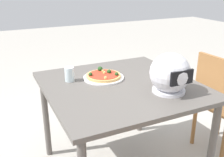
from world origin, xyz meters
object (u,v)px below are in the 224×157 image
Objects in this scene: motorcycle_helmet at (170,74)px; drinking_glass at (69,74)px; dining_table at (121,95)px; chair_side at (219,100)px; pizza at (104,75)px.

drinking_glass is at bearing -41.52° from motorcycle_helmet.
drinking_glass reaches higher than dining_table.
chair_side is at bearing 172.43° from dining_table.
dining_table is 0.40m from motorcycle_helmet.
drinking_glass is at bearing -12.16° from pizza.
drinking_glass is at bearing -34.26° from dining_table.
chair_side is at bearing -167.81° from motorcycle_helmet.
dining_table is 0.40m from drinking_glass.
dining_table is 0.20m from pizza.
motorcycle_helmet is at bearing 124.36° from pizza.
chair_side is (-0.67, -0.14, -0.39)m from motorcycle_helmet.
motorcycle_helmet is (-0.29, 0.42, 0.10)m from pizza.
chair_side is (-0.96, 0.28, -0.29)m from pizza.
dining_table is at bearing 112.18° from pizza.
motorcycle_helmet is at bearing 12.19° from chair_side.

